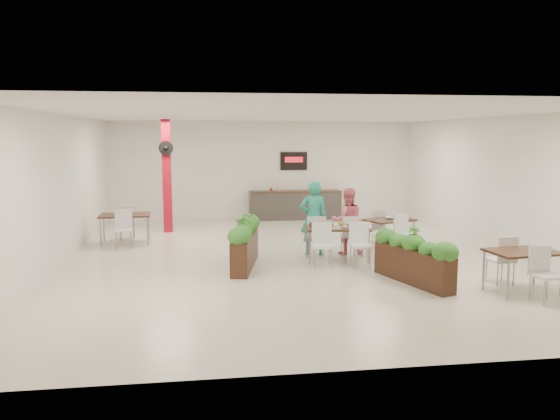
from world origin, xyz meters
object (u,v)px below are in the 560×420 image
at_px(planter_left, 245,242).
at_px(planter_right, 413,256).
at_px(diner_man, 313,218).
at_px(side_table_a, 125,219).
at_px(side_table_b, 389,224).
at_px(service_counter, 295,204).
at_px(main_table, 337,232).
at_px(red_column, 167,175).
at_px(side_table_c, 523,258).
at_px(diner_woman, 347,221).

distance_m(planter_left, planter_right, 3.47).
distance_m(diner_man, side_table_a, 4.93).
bearing_deg(planter_right, side_table_b, 79.18).
bearing_deg(planter_left, service_counter, 71.42).
bearing_deg(diner_man, main_table, 125.40).
bearing_deg(diner_man, red_column, -40.70).
height_order(planter_left, side_table_c, planter_left).
bearing_deg(side_table_c, main_table, 126.46).
relative_size(diner_woman, side_table_c, 0.93).
xyz_separation_m(diner_man, diner_woman, (0.80, 0.00, -0.09)).
height_order(diner_woman, planter_left, diner_woman).
bearing_deg(planter_left, main_table, 7.99).
xyz_separation_m(planter_left, planter_right, (3.01, -1.71, -0.03)).
relative_size(planter_left, side_table_a, 1.29).
bearing_deg(side_table_c, red_column, 126.51).
height_order(side_table_b, side_table_c, same).
height_order(red_column, planter_right, red_column).
distance_m(diner_man, planter_left, 1.93).
height_order(red_column, main_table, red_column).
bearing_deg(side_table_a, planter_left, -49.64).
height_order(service_counter, diner_man, service_counter).
relative_size(planter_left, side_table_c, 1.28).
distance_m(service_counter, side_table_b, 5.31).
relative_size(side_table_a, side_table_c, 0.99).
relative_size(red_column, diner_man, 1.86).
height_order(service_counter, side_table_c, service_counter).
bearing_deg(main_table, diner_woman, 57.91).
distance_m(main_table, side_table_a, 5.57).
bearing_deg(side_table_a, side_table_b, -18.48).
bearing_deg(side_table_c, service_counter, 99.61).
relative_size(service_counter, diner_man, 1.75).
bearing_deg(side_table_b, diner_woman, 173.97).
xyz_separation_m(side_table_a, side_table_b, (6.43, -1.71, -0.01)).
height_order(planter_right, side_table_b, planter_right).
xyz_separation_m(main_table, planter_left, (-2.04, -0.29, -0.10)).
xyz_separation_m(service_counter, planter_left, (-2.14, -6.36, 0.04)).
bearing_deg(side_table_a, planter_right, -42.11).
relative_size(diner_man, side_table_a, 1.04).
xyz_separation_m(diner_man, side_table_b, (1.93, 0.30, -0.23)).
relative_size(red_column, side_table_c, 1.93).
bearing_deg(main_table, side_table_c, -47.22).
distance_m(red_column, service_counter, 4.56).
xyz_separation_m(diner_man, side_table_a, (-4.50, 2.01, -0.22)).
relative_size(planter_left, side_table_b, 1.28).
bearing_deg(planter_right, diner_man, 117.16).
height_order(main_table, diner_woman, diner_woman).
distance_m(service_counter, side_table_a, 6.04).
xyz_separation_m(diner_woman, planter_right, (0.56, -2.65, -0.26)).
height_order(diner_man, planter_left, diner_man).
bearing_deg(diner_woman, red_column, -34.86).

